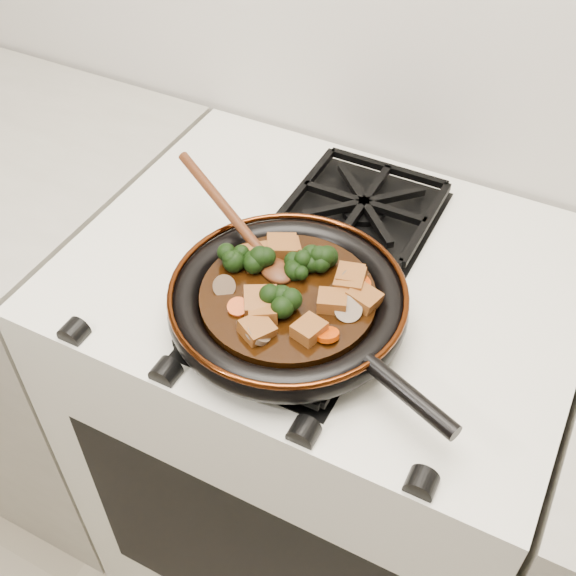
% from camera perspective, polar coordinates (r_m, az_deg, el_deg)
% --- Properties ---
extents(stove, '(0.76, 0.60, 0.90)m').
position_cam_1_polar(stove, '(1.43, 2.36, -11.39)').
color(stove, silver).
rests_on(stove, ground).
extents(burner_grate_front, '(0.23, 0.23, 0.03)m').
position_cam_1_polar(burner_grate_front, '(0.99, -0.35, -2.78)').
color(burner_grate_front, black).
rests_on(burner_grate_front, stove).
extents(burner_grate_back, '(0.23, 0.23, 0.03)m').
position_cam_1_polar(burner_grate_back, '(1.17, 5.99, 6.38)').
color(burner_grate_back, black).
rests_on(burner_grate_back, stove).
extents(skillet, '(0.43, 0.33, 0.05)m').
position_cam_1_polar(skillet, '(0.97, 0.09, -1.15)').
color(skillet, black).
rests_on(skillet, burner_grate_front).
extents(braising_sauce, '(0.24, 0.24, 0.02)m').
position_cam_1_polar(braising_sauce, '(0.97, 0.00, -0.87)').
color(braising_sauce, black).
rests_on(braising_sauce, skillet).
extents(tofu_cube_0, '(0.04, 0.05, 0.02)m').
position_cam_1_polar(tofu_cube_0, '(0.91, 1.67, -3.36)').
color(tofu_cube_0, brown).
rests_on(tofu_cube_0, braising_sauce).
extents(tofu_cube_1, '(0.06, 0.06, 0.03)m').
position_cam_1_polar(tofu_cube_1, '(1.02, -0.49, 3.22)').
color(tofu_cube_1, brown).
rests_on(tofu_cube_1, braising_sauce).
extents(tofu_cube_2, '(0.05, 0.05, 0.02)m').
position_cam_1_polar(tofu_cube_2, '(0.94, 3.52, -1.09)').
color(tofu_cube_2, brown).
rests_on(tofu_cube_2, braising_sauce).
extents(tofu_cube_3, '(0.05, 0.05, 0.03)m').
position_cam_1_polar(tofu_cube_3, '(0.93, -2.00, -1.76)').
color(tofu_cube_3, brown).
rests_on(tofu_cube_3, braising_sauce).
extents(tofu_cube_4, '(0.06, 0.06, 0.02)m').
position_cam_1_polar(tofu_cube_4, '(1.00, -2.45, 2.42)').
color(tofu_cube_4, brown).
rests_on(tofu_cube_4, braising_sauce).
extents(tofu_cube_5, '(0.05, 0.05, 0.03)m').
position_cam_1_polar(tofu_cube_5, '(0.98, 4.92, 0.82)').
color(tofu_cube_5, brown).
rests_on(tofu_cube_5, braising_sauce).
extents(tofu_cube_6, '(0.06, 0.06, 0.03)m').
position_cam_1_polar(tofu_cube_6, '(0.94, -2.18, -1.14)').
color(tofu_cube_6, brown).
rests_on(tofu_cube_6, braising_sauce).
extents(tofu_cube_7, '(0.05, 0.04, 0.03)m').
position_cam_1_polar(tofu_cube_7, '(0.95, 6.00, -0.83)').
color(tofu_cube_7, brown).
rests_on(tofu_cube_7, braising_sauce).
extents(tofu_cube_8, '(0.05, 0.05, 0.03)m').
position_cam_1_polar(tofu_cube_8, '(1.02, -0.04, 3.17)').
color(tofu_cube_8, brown).
rests_on(tofu_cube_8, braising_sauce).
extents(tofu_cube_9, '(0.05, 0.05, 0.03)m').
position_cam_1_polar(tofu_cube_9, '(0.91, -2.46, -3.29)').
color(tofu_cube_9, brown).
rests_on(tofu_cube_9, braising_sauce).
extents(tofu_cube_10, '(0.05, 0.05, 0.03)m').
position_cam_1_polar(tofu_cube_10, '(0.97, 4.91, 0.47)').
color(tofu_cube_10, brown).
rests_on(tofu_cube_10, braising_sauce).
extents(broccoli_floret_0, '(0.08, 0.08, 0.07)m').
position_cam_1_polar(broccoli_floret_0, '(0.99, 2.25, 2.21)').
color(broccoli_floret_0, black).
rests_on(broccoli_floret_0, braising_sauce).
extents(broccoli_floret_1, '(0.07, 0.07, 0.06)m').
position_cam_1_polar(broccoli_floret_1, '(0.99, 1.76, 1.97)').
color(broccoli_floret_1, black).
rests_on(broccoli_floret_1, braising_sauce).
extents(broccoli_floret_2, '(0.08, 0.09, 0.07)m').
position_cam_1_polar(broccoli_floret_2, '(0.94, -0.33, -1.09)').
color(broccoli_floret_2, black).
rests_on(broccoli_floret_2, braising_sauce).
extents(broccoli_floret_3, '(0.08, 0.08, 0.05)m').
position_cam_1_polar(broccoli_floret_3, '(0.94, -0.73, -1.24)').
color(broccoli_floret_3, black).
rests_on(broccoli_floret_3, braising_sauce).
extents(broccoli_floret_4, '(0.09, 0.08, 0.05)m').
position_cam_1_polar(broccoli_floret_4, '(1.00, -4.60, 2.13)').
color(broccoli_floret_4, black).
rests_on(broccoli_floret_4, braising_sauce).
extents(broccoli_floret_5, '(0.06, 0.06, 0.05)m').
position_cam_1_polar(broccoli_floret_5, '(0.98, 0.60, 1.61)').
color(broccoli_floret_5, black).
rests_on(broccoli_floret_5, braising_sauce).
extents(broccoli_floret_6, '(0.09, 0.09, 0.06)m').
position_cam_1_polar(broccoli_floret_6, '(0.99, -1.99, 1.98)').
color(broccoli_floret_6, black).
rests_on(broccoli_floret_6, braising_sauce).
extents(carrot_coin_0, '(0.03, 0.03, 0.02)m').
position_cam_1_polar(carrot_coin_0, '(0.94, -3.97, -1.53)').
color(carrot_coin_0, '#BE3905').
rests_on(carrot_coin_0, braising_sauce).
extents(carrot_coin_1, '(0.03, 0.03, 0.02)m').
position_cam_1_polar(carrot_coin_1, '(0.91, 3.11, -3.71)').
color(carrot_coin_1, '#BE3905').
rests_on(carrot_coin_1, braising_sauce).
extents(carrot_coin_2, '(0.03, 0.03, 0.02)m').
position_cam_1_polar(carrot_coin_2, '(1.01, -3.12, 2.62)').
color(carrot_coin_2, '#BE3905').
rests_on(carrot_coin_2, braising_sauce).
extents(carrot_coin_3, '(0.03, 0.03, 0.02)m').
position_cam_1_polar(carrot_coin_3, '(0.97, 5.64, 0.47)').
color(carrot_coin_3, '#BE3905').
rests_on(carrot_coin_3, braising_sauce).
extents(mushroom_slice_0, '(0.03, 0.04, 0.03)m').
position_cam_1_polar(mushroom_slice_0, '(0.97, 5.01, 0.37)').
color(mushroom_slice_0, brown).
rests_on(mushroom_slice_0, braising_sauce).
extents(mushroom_slice_1, '(0.04, 0.04, 0.03)m').
position_cam_1_polar(mushroom_slice_1, '(0.97, -5.07, 0.16)').
color(mushroom_slice_1, brown).
rests_on(mushroom_slice_1, braising_sauce).
extents(mushroom_slice_2, '(0.05, 0.05, 0.03)m').
position_cam_1_polar(mushroom_slice_2, '(0.91, -2.41, -3.65)').
color(mushroom_slice_2, brown).
rests_on(mushroom_slice_2, braising_sauce).
extents(mushroom_slice_3, '(0.05, 0.05, 0.02)m').
position_cam_1_polar(mushroom_slice_3, '(0.94, 4.77, -1.75)').
color(mushroom_slice_3, brown).
rests_on(mushroom_slice_3, braising_sauce).
extents(mushroom_slice_4, '(0.04, 0.04, 0.03)m').
position_cam_1_polar(mushroom_slice_4, '(1.01, -2.27, 2.91)').
color(mushroom_slice_4, brown).
rests_on(mushroom_slice_4, braising_sauce).
extents(wooden_spoon, '(0.15, 0.09, 0.24)m').
position_cam_1_polar(wooden_spoon, '(1.02, -3.19, 4.17)').
color(wooden_spoon, '#4C2410').
rests_on(wooden_spoon, braising_sauce).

